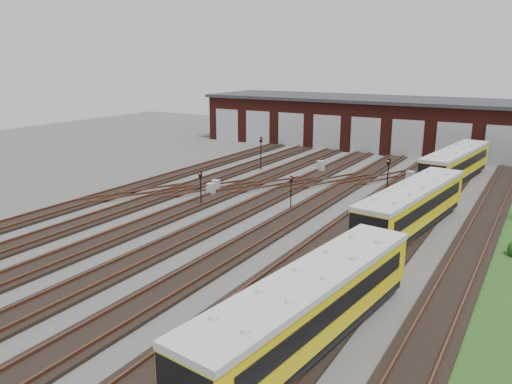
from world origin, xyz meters
The scene contains 13 objects.
ground centered at (0.00, 0.00, 0.00)m, with size 120.00×120.00×0.00m, color #44413F.
track_network centered at (-0.17, 0.59, 0.11)m, with size 30.40×70.00×0.33m.
maintenance_shed centered at (-0.01, 39.97, 3.20)m, with size 51.00×12.50×6.35m.
metro_train centered at (10.00, 8.13, 1.76)m, with size 4.01×45.73×2.80m.
signal_mast_0 centered at (-5.45, 5.74, 1.83)m, with size 0.28×0.27×2.82m.
signal_mast_1 centered at (-8.21, 19.70, 2.19)m, with size 0.29×0.27×3.43m.
signal_mast_2 centered at (1.14, 8.07, 1.76)m, with size 0.21×0.20×2.75m.
signal_mast_3 centered at (5.76, 17.06, 1.94)m, with size 0.29×0.28×3.00m.
relay_cabinet_0 centered at (-7.19, 10.21, 0.51)m, with size 0.61×0.51×1.01m, color #AEB1B3.
relay_cabinet_1 centered at (-2.50, 21.95, 0.57)m, with size 0.69×0.57×1.14m, color #AEB1B3.
relay_cabinet_2 centered at (-6.79, 8.92, 0.51)m, with size 0.61×0.51×1.02m, color #AEB1B3.
relay_cabinet_3 centered at (6.51, 21.87, 0.56)m, with size 0.67×0.56×1.12m, color #AEB1B3.
relay_cabinet_4 centered at (10.26, 16.72, 0.49)m, with size 0.58×0.49×0.97m, color #AEB1B3.
Camera 1 is at (17.16, -23.99, 11.03)m, focal length 35.00 mm.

